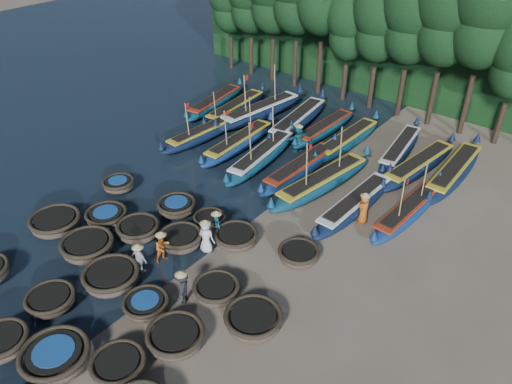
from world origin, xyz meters
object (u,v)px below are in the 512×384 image
Objects in this scene: coracle_20 at (119,184)px; coracle_23 at (236,237)px; coracle_14 at (176,337)px; coracle_24 at (299,254)px; coracle_11 at (88,246)px; coracle_21 at (177,206)px; coracle_7 at (55,357)px; fisherman_3 at (182,287)px; coracle_13 at (146,304)px; coracle_22 at (210,220)px; coracle_16 at (138,230)px; long_boat_11 at (261,111)px; fisherman_2 at (162,246)px; long_boat_14 at (347,140)px; fisherman_4 at (139,258)px; long_boat_8 at (408,211)px; long_boat_10 at (235,108)px; long_boat_9 at (215,102)px; coracle_15 at (106,216)px; long_boat_6 at (322,182)px; coracle_18 at (216,290)px; coracle_19 at (253,320)px; long_boat_13 at (325,128)px; fisherman_1 at (217,223)px; coracle_8 at (119,365)px; fisherman_6 at (364,208)px; long_boat_4 at (262,156)px; long_boat_15 at (400,149)px; coracle_10 at (55,222)px; fisherman_5 at (299,138)px; fisherman_0 at (206,236)px; coracle_2 at (2,342)px; coracle_12 at (111,277)px; long_boat_5 at (300,168)px; long_boat_16 at (419,165)px; coracle_17 at (181,239)px; long_boat_2 at (203,133)px; long_boat_12 at (298,120)px.

coracle_23 is at bearing 3.60° from coracle_20.
coracle_14 is 1.36× the size of coracle_24.
coracle_21 is at bearing 80.28° from coracle_11.
fisherman_3 is (1.29, 5.16, 0.36)m from coracle_7.
coracle_22 reaches higher than coracle_13.
coracle_16 is 0.98× the size of coracle_21.
long_boat_11 is 4.96× the size of fisherman_2.
long_boat_14 is 16.21m from fisherman_4.
long_boat_11 is (-13.44, 4.76, 0.10)m from long_boat_8.
fisherman_4 reaches higher than long_boat_10.
fisherman_4 reaches higher than coracle_14.
long_boat_9 reaches higher than coracle_23.
long_boat_6 reaches higher than coracle_15.
coracle_7 is 0.33× the size of long_boat_14.
coracle_13 is 1.63m from fisherman_3.
coracle_18 is 0.75× the size of coracle_19.
coracle_20 is at bearing -173.13° from coracle_21.
coracle_22 is at bearing -84.77° from long_boat_13.
long_boat_9 is 8.87m from long_boat_13.
coracle_15 is 1.26× the size of fisherman_1.
coracle_23 reaches higher than coracle_8.
coracle_7 is 15.47m from fisherman_6.
long_boat_4 is at bearing 19.51° from fisherman_2.
long_boat_15 reaches higher than coracle_18.
long_boat_15 is (6.38, 15.64, 0.03)m from coracle_16.
coracle_10 is 0.30× the size of long_boat_6.
coracle_19 is 14.87m from fisherman_5.
fisherman_0 is at bearing 154.18° from coracle_19.
coracle_22 is at bearing -60.34° from long_boat_10.
long_boat_4 is (-3.30, 16.28, 0.06)m from coracle_7.
coracle_20 is (-12.19, 3.01, -0.05)m from coracle_19.
long_boat_9 is (-11.65, 11.15, 0.09)m from coracle_23.
long_boat_6 is at bearing -112.70° from long_boat_15.
long_boat_10 is (-9.74, 11.26, 0.11)m from coracle_23.
coracle_23 is 0.29× the size of long_boat_6.
coracle_16 is 5.78m from coracle_18.
coracle_23 is at bearing -127.31° from fisherman_0.
coracle_2 is 8.31m from coracle_18.
coracle_11 reaches higher than coracle_20.
coracle_12 is at bearing -34.56° from coracle_15.
long_boat_16 is at bearing 42.00° from long_boat_5.
coracle_22 is 13.49m from long_boat_15.
coracle_17 is 5.66m from coracle_24.
coracle_24 reaches higher than coracle_15.
long_boat_10 is (-0.99, 4.39, 0.02)m from long_boat_2.
long_boat_4 is at bearing 87.91° from coracle_21.
fisherman_0 is at bearing -20.41° from coracle_21.
coracle_17 is at bearing -88.41° from coracle_22.
coracle_2 is 11.24m from coracle_20.
long_boat_12 is (-7.16, 18.39, 0.14)m from coracle_14.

